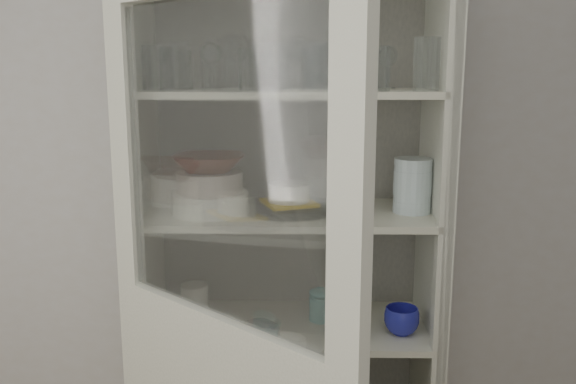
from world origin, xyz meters
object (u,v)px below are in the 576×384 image
at_px(goblet_1, 298,61).
at_px(terracotta_bowl, 209,163).
at_px(plate_stack_front, 210,202).
at_px(teal_jar, 321,306).
at_px(goblet_2, 292,60).
at_px(pantry_cabinet, 288,293).
at_px(goblet_0, 211,63).
at_px(glass_platter, 289,207).
at_px(plate_stack_back, 173,187).
at_px(mug_teal, 325,307).
at_px(white_canister, 195,300).
at_px(cream_bowl, 210,182).
at_px(measuring_cups, 259,328).
at_px(goblet_3, 387,66).
at_px(white_ramekin, 289,192).
at_px(mug_white, 341,326).
at_px(grey_bowl_stack, 413,185).
at_px(mug_blue, 402,321).
at_px(yellow_trivet, 289,203).

relative_size(goblet_1, terracotta_bowl, 0.78).
height_order(plate_stack_front, teal_jar, plate_stack_front).
bearing_deg(goblet_2, plate_stack_front, -150.13).
bearing_deg(goblet_1, pantry_cabinet, -171.41).
distance_m(goblet_0, glass_platter, 0.55).
xyz_separation_m(terracotta_bowl, glass_platter, (0.26, 0.05, -0.16)).
bearing_deg(plate_stack_back, mug_teal, -9.88).
distance_m(goblet_0, plate_stack_back, 0.45).
relative_size(plate_stack_front, white_canister, 2.19).
height_order(cream_bowl, measuring_cups, cream_bowl).
height_order(goblet_3, plate_stack_front, goblet_3).
xyz_separation_m(white_ramekin, mug_teal, (0.13, 0.02, -0.41)).
bearing_deg(goblet_2, terracotta_bowl, -150.13).
distance_m(glass_platter, white_canister, 0.49).
relative_size(goblet_2, mug_white, 1.86).
height_order(glass_platter, white_canister, glass_platter).
height_order(goblet_3, grey_bowl_stack, goblet_3).
relative_size(goblet_3, mug_blue, 1.32).
xyz_separation_m(goblet_1, mug_teal, (0.10, -0.05, -0.85)).
bearing_deg(measuring_cups, cream_bowl, 160.33).
relative_size(terracotta_bowl, mug_teal, 2.39).
bearing_deg(pantry_cabinet, mug_white, -49.55).
distance_m(pantry_cabinet, terracotta_bowl, 0.56).
bearing_deg(terracotta_bowl, grey_bowl_stack, 1.70).
height_order(goblet_3, measuring_cups, goblet_3).
height_order(grey_bowl_stack, mug_white, grey_bowl_stack).
bearing_deg(plate_stack_back, goblet_2, -0.46).
height_order(yellow_trivet, white_ramekin, white_ramekin).
bearing_deg(goblet_3, mug_white, -124.37).
height_order(goblet_1, plate_stack_front, goblet_1).
height_order(mug_white, measuring_cups, mug_white).
distance_m(goblet_2, white_ramekin, 0.45).
bearing_deg(mug_white, white_canister, 140.10).
bearing_deg(plate_stack_front, cream_bowl, 0.00).
bearing_deg(teal_jar, white_canister, 176.09).
xyz_separation_m(terracotta_bowl, measuring_cups, (0.16, -0.06, -0.55)).
distance_m(plate_stack_front, white_ramekin, 0.27).
height_order(teal_jar, white_canister, white_canister).
bearing_deg(terracotta_bowl, goblet_1, 21.13).
relative_size(teal_jar, white_canister, 0.88).
xyz_separation_m(glass_platter, measuring_cups, (-0.10, -0.10, -0.39)).
distance_m(goblet_0, white_ramekin, 0.51).
height_order(goblet_1, cream_bowl, goblet_1).
height_order(goblet_0, terracotta_bowl, goblet_0).
xyz_separation_m(plate_stack_front, mug_blue, (0.63, -0.05, -0.39)).
height_order(goblet_2, cream_bowl, goblet_2).
relative_size(goblet_2, plate_stack_back, 0.99).
bearing_deg(plate_stack_back, measuring_cups, -34.33).
xyz_separation_m(goblet_3, mug_teal, (-0.20, -0.06, -0.83)).
xyz_separation_m(goblet_1, grey_bowl_stack, (0.38, -0.09, -0.40)).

